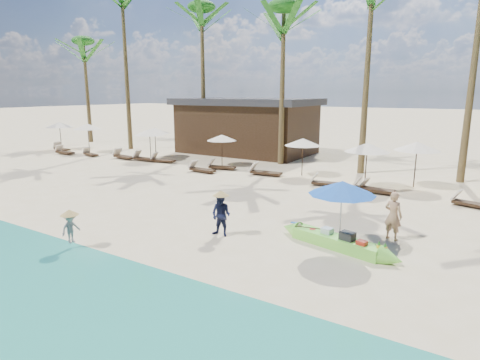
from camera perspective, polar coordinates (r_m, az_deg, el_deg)
The scene contains 35 objects.
ground at distance 14.02m, azimuth -8.04°, elevation -7.69°, with size 240.00×240.00×0.00m, color beige.
wet_sand_strip at distance 11.01m, azimuth -25.53°, elevation -14.65°, with size 240.00×4.50×0.01m, color tan.
green_canoe at distance 13.07m, azimuth 13.52°, elevation -8.48°, with size 4.71×1.42×0.61m.
tourist at distance 14.14m, azimuth 20.96°, elevation -4.77°, with size 0.59×0.39×1.63m, color tan.
vendor_green at distance 13.56m, azimuth -2.71°, elevation -5.00°, with size 0.71×0.56×1.47m, color #131936.
vendor_yellow at distance 13.58m, azimuth -22.94°, elevation -6.31°, with size 0.62×0.36×0.96m, color gray.
blue_umbrella at distance 12.42m, azimuth 14.34°, elevation -1.09°, with size 2.03×2.03×2.18m.
resort_parasol_0 at distance 37.29m, azimuth -24.30°, elevation 7.18°, with size 2.26×2.26×2.32m.
lounger_0_left at distance 36.53m, azimuth -24.09°, elevation 4.13°, with size 1.92×0.84×0.63m.
lounger_0_right at distance 37.12m, azimuth -24.37°, elevation 4.20°, with size 1.78×1.05×0.58m.
resort_parasol_1 at distance 34.62m, azimuth -20.85°, elevation 7.11°, with size 2.24×2.24×2.30m.
lounger_1_left at distance 34.45m, azimuth -23.76°, elevation 3.72°, with size 1.87×0.63×0.63m.
lounger_1_right at distance 32.79m, azimuth -20.56°, elevation 3.55°, with size 1.72×0.87×0.56m.
resort_parasol_2 at distance 30.33m, azimuth -12.01°, elevation 6.87°, with size 2.16×2.16×2.22m.
lounger_2_left at distance 30.55m, azimuth -16.29°, elevation 3.32°, with size 2.04×0.84×0.67m.
resort_parasol_3 at distance 29.24m, azimuth -12.74°, elevation 6.67°, with size 2.17×2.17×2.24m.
lounger_3_left at distance 29.22m, azimuth -13.47°, elevation 3.07°, with size 1.92×0.64×0.65m.
lounger_3_right at distance 28.32m, azimuth -11.04°, elevation 2.85°, with size 1.83×0.86×0.60m.
resort_parasol_4 at distance 26.51m, azimuth -2.60°, elevation 6.03°, with size 1.99×1.99×2.05m.
lounger_4_left at distance 25.33m, azimuth -2.81°, elevation 1.96°, with size 1.84×0.96×0.60m.
lounger_4_right at distance 24.55m, azimuth -5.60°, elevation 1.59°, with size 1.83×0.67×0.61m.
resort_parasol_5 at distance 23.43m, azimuth 8.94°, elevation 5.35°, with size 2.12×2.12×2.19m.
lounger_5_left at distance 23.55m, azimuth 3.41°, elevation 1.20°, with size 1.98×0.77×0.66m.
resort_parasol_6 at distance 20.91m, azimuth 17.65°, elevation 4.44°, with size 2.26×2.26×2.33m.
lounger_6_left at distance 21.33m, azimuth 12.05°, elevation -0.31°, with size 1.78×0.79×0.58m.
lounger_6_right at distance 20.43m, azimuth 18.10°, elevation -1.13°, with size 1.98×0.63×0.67m.
resort_parasol_7 at distance 22.11m, azimuth 23.89°, elevation 4.40°, with size 2.28×2.28×2.35m.
lounger_7_left at distance 20.60m, azimuth 18.72°, elevation -1.16°, with size 1.74×0.83×0.57m.
lounger_7_right at distance 19.67m, azimuth 29.98°, elevation -2.79°, with size 1.81×0.94×0.59m.
palm_0 at distance 41.98m, azimuth -21.27°, elevation 16.15°, with size 2.08×2.08×9.90m.
palm_1 at distance 36.05m, azimuth -16.30°, elevation 21.57°, with size 2.08×2.08×13.60m.
palm_2 at distance 31.79m, azimuth -5.42°, elevation 20.30°, with size 2.08×2.08×11.33m.
palm_3 at distance 27.32m, azimuth 6.21°, elevation 20.31°, with size 2.08×2.08×10.52m.
palm_4 at distance 25.31m, azimuth 18.19°, elevation 22.45°, with size 2.08×2.08×11.70m.
pavilion_west at distance 32.22m, azimuth 0.97°, elevation 7.78°, with size 10.80×6.60×4.30m.
Camera 1 is at (8.55, -10.02, 4.79)m, focal length 30.00 mm.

